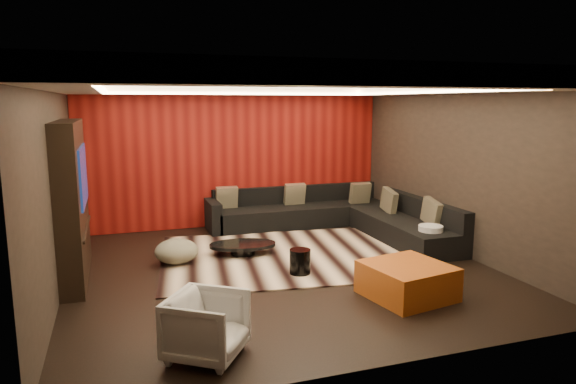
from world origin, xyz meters
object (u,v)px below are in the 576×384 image
object	(u,v)px
coffee_table	(243,249)
armchair	(207,326)
drum_stool	(300,261)
white_side_table	(430,240)
orange_ottoman	(407,281)
sectional_sofa	(338,217)

from	to	relation	value
coffee_table	armchair	size ratio (longest dim) A/B	1.54
drum_stool	white_side_table	size ratio (longest dim) A/B	0.73
orange_ottoman	sectional_sofa	xyz separation A→B (m)	(0.56, 3.40, 0.05)
drum_stool	armchair	size ratio (longest dim) A/B	0.51
drum_stool	sectional_sofa	xyz separation A→B (m)	(1.56, 2.17, 0.07)
drum_stool	white_side_table	world-z (taller)	white_side_table
armchair	drum_stool	bearing A→B (deg)	-5.56
armchair	sectional_sofa	size ratio (longest dim) A/B	0.19
coffee_table	white_side_table	bearing A→B (deg)	-18.33
orange_ottoman	sectional_sofa	bearing A→B (deg)	80.68
orange_ottoman	sectional_sofa	size ratio (longest dim) A/B	0.26
coffee_table	orange_ottoman	size ratio (longest dim) A/B	1.12
armchair	coffee_table	bearing A→B (deg)	15.23
white_side_table	orange_ottoman	world-z (taller)	white_side_table
drum_stool	sectional_sofa	size ratio (longest dim) A/B	0.10
coffee_table	sectional_sofa	xyz separation A→B (m)	(2.11, 0.98, 0.15)
coffee_table	drum_stool	size ratio (longest dim) A/B	3.02
coffee_table	armchair	bearing A→B (deg)	-109.52
armchair	sectional_sofa	distance (m)	5.26
coffee_table	white_side_table	size ratio (longest dim) A/B	2.19
white_side_table	orange_ottoman	distance (m)	1.97
orange_ottoman	armchair	world-z (taller)	armchair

